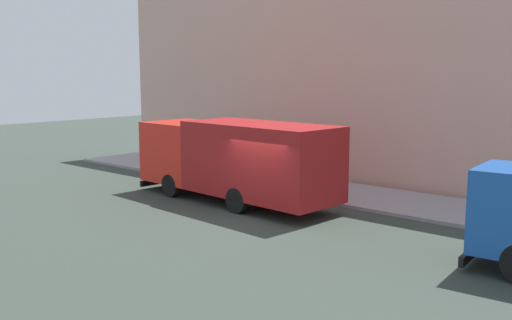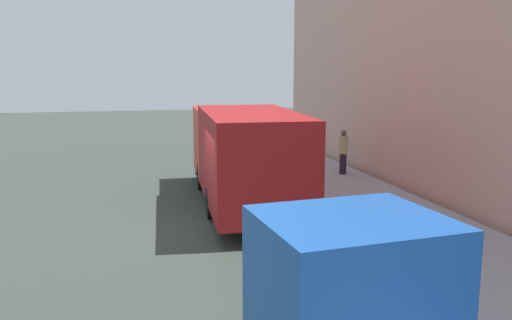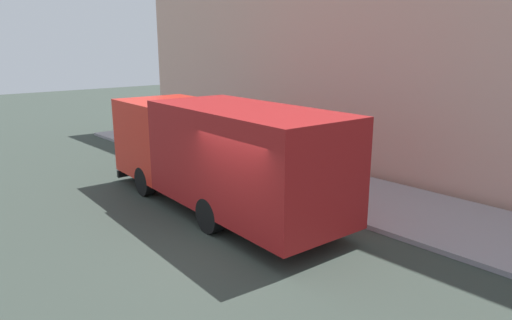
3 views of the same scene
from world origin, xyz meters
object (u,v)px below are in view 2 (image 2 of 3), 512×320
object	(u,v)px
pedestrian_walking	(343,151)
traffic_cone_orange	(281,159)
pedestrian_standing	(301,145)
large_utility_truck	(244,152)

from	to	relation	value
pedestrian_walking	traffic_cone_orange	world-z (taller)	pedestrian_walking
pedestrian_walking	pedestrian_standing	xyz separation A→B (m)	(-1.00, 1.96, -0.01)
large_utility_truck	traffic_cone_orange	distance (m)	5.54
large_utility_truck	pedestrian_walking	distance (m)	5.56
pedestrian_walking	traffic_cone_orange	size ratio (longest dim) A/B	2.31
large_utility_truck	traffic_cone_orange	bearing A→B (deg)	64.77
pedestrian_walking	traffic_cone_orange	xyz separation A→B (m)	(-1.95, 1.65, -0.53)
large_utility_truck	pedestrian_standing	size ratio (longest dim) A/B	5.16
pedestrian_walking	traffic_cone_orange	bearing A→B (deg)	53.86
pedestrian_walking	pedestrian_standing	size ratio (longest dim) A/B	1.01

